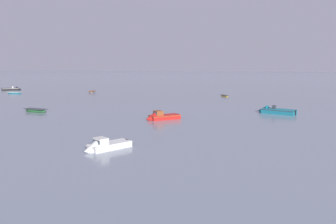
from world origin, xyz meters
The scene contains 8 objects.
motorboat_moored_0 centered at (23.42, 37.21, 0.27)m, with size 6.07×3.25×1.98m.
motorboat_moored_1 centered at (12.42, 8.02, 0.25)m, with size 3.16×4.65×1.67m.
motorboat_moored_2 centered at (-53.11, 54.96, 0.25)m, with size 4.56×5.36×1.81m.
motorboat_moored_4 centered at (9.96, 24.67, 0.28)m, with size 4.36×4.83×1.85m.
rowboat_moored_1 centered at (-42.80, 46.51, 0.17)m, with size 4.09×2.31×0.61m.
rowboat_moored_2 centered at (-11.50, 23.47, 0.18)m, with size 4.29×1.63×0.67m.
rowboat_moored_3 centered at (9.61, 61.42, 0.13)m, with size 2.75×2.88×0.47m.
rowboat_moored_5 centered at (-25.86, 57.09, 0.18)m, with size 3.22×4.42×0.67m.
Camera 1 is at (28.95, -15.02, 7.34)m, focal length 34.87 mm.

